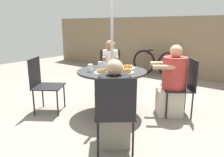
{
  "coord_description": "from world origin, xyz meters",
  "views": [
    {
      "loc": [
        2.09,
        -2.7,
        1.44
      ],
      "look_at": [
        0.0,
        0.0,
        0.59
      ],
      "focal_mm": 35.0,
      "sensor_mm": 36.0,
      "label": 1
    }
  ],
  "objects_px": {
    "diner_east": "(114,107)",
    "syrup_bottle": "(118,67)",
    "patio_chair_north": "(43,82)",
    "patio_chair_south": "(184,84)",
    "pancake_plate_b": "(128,67)",
    "diner_south": "(172,84)",
    "patio_table": "(112,77)",
    "bicycle": "(156,63)",
    "patio_chair_east": "(115,110)",
    "drinking_glass_a": "(100,65)",
    "drinking_glass_b": "(90,68)",
    "pancake_plate_c": "(116,65)",
    "pancake_plate_a": "(102,72)",
    "diner_west": "(110,70)",
    "pancake_plate_d": "(126,71)",
    "patio_chair_west": "(110,69)",
    "coffee_cup": "(114,68)"
  },
  "relations": [
    {
      "from": "patio_chair_west",
      "to": "syrup_bottle",
      "type": "xyz_separation_m",
      "value": [
        0.81,
        -0.83,
        0.27
      ]
    },
    {
      "from": "patio_chair_north",
      "to": "diner_west",
      "type": "xyz_separation_m",
      "value": [
        0.33,
        1.39,
        0.01
      ]
    },
    {
      "from": "pancake_plate_b",
      "to": "drinking_glass_a",
      "type": "xyz_separation_m",
      "value": [
        -0.38,
        -0.27,
        0.03
      ]
    },
    {
      "from": "pancake_plate_b",
      "to": "diner_east",
      "type": "bearing_deg",
      "value": -64.17
    },
    {
      "from": "pancake_plate_a",
      "to": "drinking_glass_b",
      "type": "bearing_deg",
      "value": -176.6
    },
    {
      "from": "patio_chair_east",
      "to": "pancake_plate_c",
      "type": "height_order",
      "value": "patio_chair_east"
    },
    {
      "from": "patio_chair_east",
      "to": "pancake_plate_d",
      "type": "xyz_separation_m",
      "value": [
        -0.45,
        0.87,
        0.23
      ]
    },
    {
      "from": "pancake_plate_c",
      "to": "syrup_bottle",
      "type": "bearing_deg",
      "value": -48.23
    },
    {
      "from": "patio_chair_east",
      "to": "patio_chair_south",
      "type": "xyz_separation_m",
      "value": [
        0.21,
        1.54,
        0.0
      ]
    },
    {
      "from": "pancake_plate_a",
      "to": "patio_chair_west",
      "type": "bearing_deg",
      "value": 122.97
    },
    {
      "from": "diner_east",
      "to": "patio_chair_west",
      "type": "height_order",
      "value": "diner_east"
    },
    {
      "from": "diner_south",
      "to": "bicycle",
      "type": "bearing_deg",
      "value": -3.28
    },
    {
      "from": "patio_chair_south",
      "to": "pancake_plate_b",
      "type": "relative_size",
      "value": 3.85
    },
    {
      "from": "patio_chair_north",
      "to": "pancake_plate_a",
      "type": "bearing_deg",
      "value": 77.51
    },
    {
      "from": "patio_table",
      "to": "pancake_plate_a",
      "type": "xyz_separation_m",
      "value": [
        0.01,
        -0.26,
        0.14
      ]
    },
    {
      "from": "diner_east",
      "to": "syrup_bottle",
      "type": "bearing_deg",
      "value": 84.64
    },
    {
      "from": "drinking_glass_a",
      "to": "drinking_glass_b",
      "type": "xyz_separation_m",
      "value": [
        0.05,
        -0.29,
        0.0
      ]
    },
    {
      "from": "patio_chair_south",
      "to": "drinking_glass_a",
      "type": "relative_size",
      "value": 7.86
    },
    {
      "from": "drinking_glass_b",
      "to": "pancake_plate_b",
      "type": "bearing_deg",
      "value": 59.19
    },
    {
      "from": "patio_chair_north",
      "to": "patio_chair_east",
      "type": "bearing_deg",
      "value": 47.67
    },
    {
      "from": "patio_chair_south",
      "to": "drinking_glass_b",
      "type": "height_order",
      "value": "patio_chair_south"
    },
    {
      "from": "patio_chair_north",
      "to": "diner_south",
      "type": "bearing_deg",
      "value": 90.33
    },
    {
      "from": "diner_west",
      "to": "drinking_glass_b",
      "type": "relative_size",
      "value": 9.62
    },
    {
      "from": "diner_east",
      "to": "diner_south",
      "type": "relative_size",
      "value": 0.93
    },
    {
      "from": "coffee_cup",
      "to": "bicycle",
      "type": "xyz_separation_m",
      "value": [
        -0.73,
        2.95,
        -0.41
      ]
    },
    {
      "from": "pancake_plate_d",
      "to": "patio_chair_east",
      "type": "bearing_deg",
      "value": -62.82
    },
    {
      "from": "pancake_plate_d",
      "to": "drinking_glass_a",
      "type": "bearing_deg",
      "value": 177.03
    },
    {
      "from": "patio_table",
      "to": "pancake_plate_b",
      "type": "height_order",
      "value": "pancake_plate_b"
    },
    {
      "from": "patio_chair_east",
      "to": "drinking_glass_a",
      "type": "height_order",
      "value": "patio_chair_east"
    },
    {
      "from": "pancake_plate_b",
      "to": "patio_chair_south",
      "type": "bearing_deg",
      "value": 24.67
    },
    {
      "from": "patio_chair_south",
      "to": "pancake_plate_b",
      "type": "distance_m",
      "value": 0.93
    },
    {
      "from": "pancake_plate_a",
      "to": "drinking_glass_a",
      "type": "relative_size",
      "value": 2.04
    },
    {
      "from": "patio_chair_north",
      "to": "patio_chair_south",
      "type": "xyz_separation_m",
      "value": [
        1.89,
        1.3,
        0.0
      ]
    },
    {
      "from": "pancake_plate_c",
      "to": "pancake_plate_d",
      "type": "xyz_separation_m",
      "value": [
        0.42,
        -0.3,
        0.0
      ]
    },
    {
      "from": "diner_west",
      "to": "bicycle",
      "type": "distance_m",
      "value": 2.15
    },
    {
      "from": "diner_west",
      "to": "pancake_plate_b",
      "type": "relative_size",
      "value": 4.8
    },
    {
      "from": "patio_table",
      "to": "bicycle",
      "type": "xyz_separation_m",
      "value": [
        -0.65,
        2.89,
        -0.24
      ]
    },
    {
      "from": "diner_south",
      "to": "pancake_plate_b",
      "type": "distance_m",
      "value": 0.76
    },
    {
      "from": "patio_chair_east",
      "to": "diner_east",
      "type": "height_order",
      "value": "diner_east"
    },
    {
      "from": "patio_table",
      "to": "patio_chair_north",
      "type": "distance_m",
      "value": 1.15
    },
    {
      "from": "patio_chair_south",
      "to": "bicycle",
      "type": "distance_m",
      "value": 2.75
    },
    {
      "from": "diner_west",
      "to": "pancake_plate_c",
      "type": "distance_m",
      "value": 0.7
    },
    {
      "from": "patio_chair_east",
      "to": "patio_chair_south",
      "type": "height_order",
      "value": "same"
    },
    {
      "from": "pancake_plate_b",
      "to": "bicycle",
      "type": "xyz_separation_m",
      "value": [
        -0.77,
        2.61,
        -0.38
      ]
    },
    {
      "from": "patio_table",
      "to": "diner_east",
      "type": "xyz_separation_m",
      "value": [
        0.61,
        -0.74,
        -0.13
      ]
    },
    {
      "from": "pancake_plate_b",
      "to": "drinking_glass_b",
      "type": "bearing_deg",
      "value": -120.81
    },
    {
      "from": "diner_south",
      "to": "patio_chair_west",
      "type": "xyz_separation_m",
      "value": [
        -1.52,
        0.33,
        0.0
      ]
    },
    {
      "from": "diner_south",
      "to": "pancake_plate_d",
      "type": "bearing_deg",
      "value": 103.3
    },
    {
      "from": "patio_table",
      "to": "syrup_bottle",
      "type": "relative_size",
      "value": 6.73
    },
    {
      "from": "diner_east",
      "to": "syrup_bottle",
      "type": "height_order",
      "value": "diner_east"
    }
  ]
}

